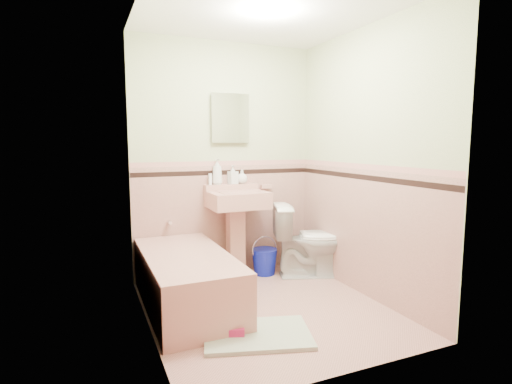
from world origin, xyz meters
name	(u,v)px	position (x,y,z in m)	size (l,w,h in m)	color
floor	(267,309)	(0.00, 0.00, 0.00)	(2.20, 2.20, 0.00)	tan
ceiling	(268,9)	(0.00, 0.00, 2.50)	(2.20, 2.20, 0.00)	white
wall_back	(225,160)	(0.00, 1.10, 1.25)	(2.50, 2.50, 0.00)	beige
wall_front	(347,175)	(0.00, -1.10, 1.25)	(2.50, 2.50, 0.00)	beige
wall_left	(145,169)	(-1.00, 0.00, 1.25)	(2.50, 2.50, 0.00)	beige
wall_right	(365,163)	(1.00, 0.00, 1.25)	(2.50, 2.50, 0.00)	beige
wainscot_back	(226,220)	(0.00, 1.09, 0.60)	(2.00, 2.00, 0.00)	tan
wainscot_front	(343,282)	(0.00, -1.09, 0.60)	(2.00, 2.00, 0.00)	tan
wainscot_left	(150,254)	(-0.99, 0.00, 0.60)	(2.20, 2.20, 0.00)	tan
wainscot_right	(362,232)	(0.99, 0.00, 0.60)	(2.20, 2.20, 0.00)	tan
accent_back	(226,172)	(0.00, 1.08, 1.12)	(2.00, 2.00, 0.00)	black
accent_front	(345,197)	(0.00, -1.08, 1.12)	(2.00, 2.00, 0.00)	black
accent_left	(148,186)	(-0.98, 0.00, 1.12)	(2.20, 2.20, 0.00)	black
accent_right	(363,177)	(0.98, 0.00, 1.12)	(2.20, 2.20, 0.00)	black
cap_back	(226,163)	(0.00, 1.08, 1.22)	(2.00, 2.00, 0.00)	tan
cap_front	(345,180)	(0.00, -1.08, 1.22)	(2.00, 2.00, 0.00)	tan
cap_left	(148,173)	(-0.98, 0.00, 1.22)	(2.20, 2.20, 0.00)	tan
cap_right	(363,167)	(0.98, 0.00, 1.22)	(2.20, 2.20, 0.00)	tan
bathtub	(187,282)	(-0.63, 0.33, 0.23)	(0.70, 1.50, 0.45)	tan
tub_faucet	(169,222)	(-0.63, 1.05, 0.63)	(0.04, 0.04, 0.12)	silver
sink	(238,235)	(0.05, 0.86, 0.47)	(0.59, 0.49, 0.93)	tan
sink_faucet	(233,189)	(0.05, 1.00, 0.95)	(0.02, 0.02, 0.10)	silver
medicine_cabinet	(230,118)	(0.05, 1.07, 1.70)	(0.40, 0.04, 0.50)	white
soap_dish	(266,186)	(0.47, 1.06, 0.95)	(0.12, 0.07, 0.04)	tan
soap_bottle_left	(217,172)	(-0.11, 1.04, 1.13)	(0.11, 0.11, 0.27)	#B2B2B2
soap_bottle_mid	(233,175)	(0.07, 1.04, 1.10)	(0.09, 0.09, 0.20)	#B2B2B2
soap_bottle_right	(242,177)	(0.17, 1.04, 1.07)	(0.12, 0.12, 0.15)	#B2B2B2
tube	(210,179)	(-0.19, 1.04, 1.06)	(0.04, 0.04, 0.12)	white
toilet	(310,240)	(0.80, 0.63, 0.39)	(0.44, 0.77, 0.79)	white
bucket	(264,262)	(0.37, 0.87, 0.14)	(0.28, 0.28, 0.28)	#0B1696
bath_mat	(257,335)	(-0.28, -0.43, 0.02)	(0.79, 0.52, 0.03)	#9AAA8D
shoe	(235,332)	(-0.45, -0.41, 0.06)	(0.14, 0.06, 0.05)	#BF1E59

